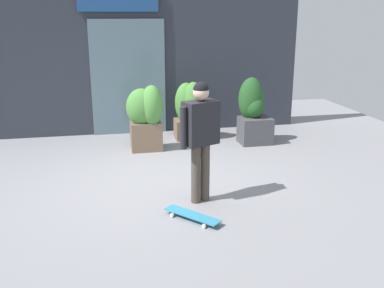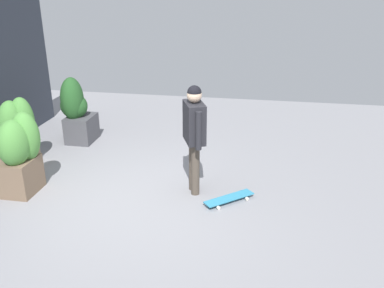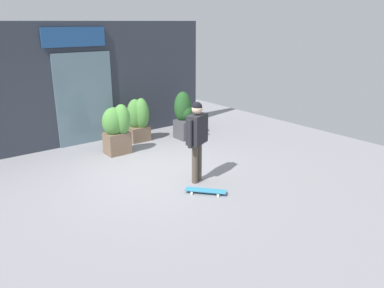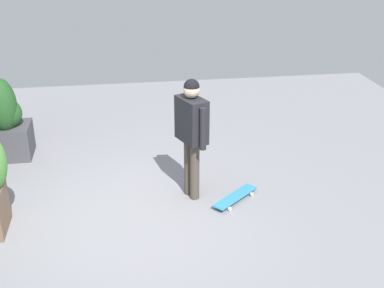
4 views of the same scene
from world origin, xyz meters
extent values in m
plane|color=gray|center=(0.00, 0.00, 0.00)|extent=(12.00, 12.00, 0.00)
cylinder|color=#4C4238|center=(0.57, -0.84, 0.42)|extent=(0.13, 0.13, 0.85)
cylinder|color=#4C4238|center=(0.42, -0.90, 0.42)|extent=(0.13, 0.13, 0.85)
cube|color=#232328|center=(0.50, -0.87, 1.15)|extent=(0.54, 0.42, 0.60)
cylinder|color=#232328|center=(0.76, -0.76, 1.12)|extent=(0.09, 0.09, 0.57)
cylinder|color=#232328|center=(0.24, -0.98, 1.12)|extent=(0.09, 0.09, 0.57)
sphere|color=beige|center=(0.50, -0.87, 1.56)|extent=(0.22, 0.22, 0.22)
sphere|color=black|center=(0.50, -0.87, 1.60)|extent=(0.21, 0.21, 0.21)
cube|color=teal|center=(0.26, -1.44, 0.07)|extent=(0.67, 0.73, 0.02)
cylinder|color=silver|center=(0.51, -1.57, 0.03)|extent=(0.06, 0.06, 0.05)
cylinder|color=silver|center=(0.35, -1.71, 0.03)|extent=(0.06, 0.06, 0.05)
cylinder|color=silver|center=(0.17, -1.18, 0.03)|extent=(0.06, 0.06, 0.05)
cylinder|color=silver|center=(0.01, -1.31, 0.03)|extent=(0.06, 0.06, 0.05)
cube|color=#47474C|center=(2.25, 1.77, 0.27)|extent=(0.63, 0.51, 0.54)
ellipsoid|color=#235123|center=(2.22, 1.87, 0.76)|extent=(0.45, 0.55, 0.52)
ellipsoid|color=#235123|center=(2.17, 1.87, 0.91)|extent=(0.52, 0.44, 0.87)
camera|label=1|loc=(-0.82, -6.62, 2.59)|focal=41.79mm
camera|label=2|loc=(-5.19, -1.85, 3.13)|focal=38.64mm
camera|label=3|loc=(-4.13, -6.64, 3.23)|focal=35.50mm
camera|label=4|loc=(-5.68, 0.08, 3.59)|focal=47.50mm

